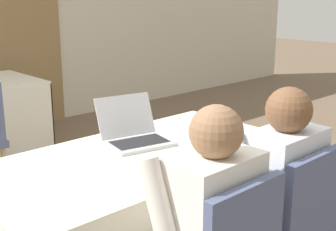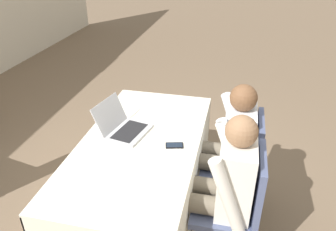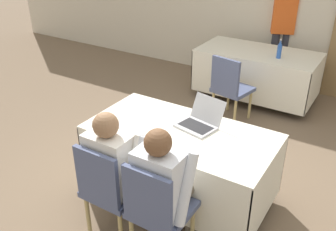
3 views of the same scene
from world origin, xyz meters
name	(u,v)px [view 1 (image 1 of 3)]	position (x,y,z in m)	size (l,w,h in m)	color
curtain_panel	(26,11)	(1.04, 3.25, 1.33)	(0.80, 0.04, 2.65)	olive
conference_table_near	(140,185)	(0.00, 0.00, 0.56)	(1.70, 0.88, 0.74)	silver
laptop	(135,135)	(0.10, 0.16, 0.78)	(0.40, 0.41, 0.24)	#B7B7BC
cell_phone	(176,167)	(0.00, -0.26, 0.74)	(0.10, 0.14, 0.01)	black
paper_beside_laptop	(83,152)	(-0.20, 0.23, 0.74)	(0.25, 0.32, 0.00)	white
paper_centre_table	(4,179)	(-0.66, 0.16, 0.74)	(0.27, 0.34, 0.00)	white
person_checkered_shirt	(199,226)	(-0.23, -0.64, 0.66)	(0.50, 0.52, 1.17)	#665B4C
person_white_shirt	(268,193)	(0.23, -0.64, 0.66)	(0.50, 0.52, 1.17)	#665B4C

